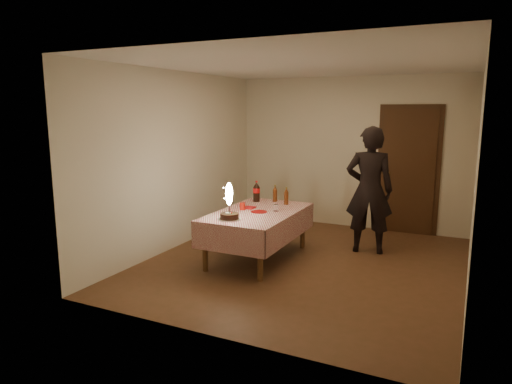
{
  "coord_description": "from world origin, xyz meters",
  "views": [
    {
      "loc": [
        1.97,
        -5.57,
        2.05
      ],
      "look_at": [
        -0.65,
        -0.14,
        0.95
      ],
      "focal_mm": 32.0,
      "sensor_mm": 36.0,
      "label": 1
    }
  ],
  "objects_px": {
    "amber_bottle_left": "(275,194)",
    "photographer": "(369,190)",
    "red_cup": "(243,206)",
    "clear_cup": "(276,208)",
    "red_plate": "(259,212)",
    "birthday_cake": "(229,209)",
    "dining_table": "(258,218)",
    "cola_bottle": "(256,192)",
    "amber_bottle_right": "(286,196)"
  },
  "relations": [
    {
      "from": "amber_bottle_left",
      "to": "photographer",
      "type": "xyz_separation_m",
      "value": [
        1.35,
        0.26,
        0.12
      ]
    },
    {
      "from": "red_cup",
      "to": "clear_cup",
      "type": "distance_m",
      "value": 0.46
    },
    {
      "from": "red_plate",
      "to": "photographer",
      "type": "xyz_separation_m",
      "value": [
        1.26,
        1.0,
        0.24
      ]
    },
    {
      "from": "birthday_cake",
      "to": "red_plate",
      "type": "bearing_deg",
      "value": 73.24
    },
    {
      "from": "photographer",
      "to": "dining_table",
      "type": "bearing_deg",
      "value": -143.1
    },
    {
      "from": "cola_bottle",
      "to": "amber_bottle_left",
      "type": "bearing_deg",
      "value": 25.42
    },
    {
      "from": "dining_table",
      "to": "cola_bottle",
      "type": "xyz_separation_m",
      "value": [
        -0.3,
        0.59,
        0.25
      ]
    },
    {
      "from": "red_cup",
      "to": "cola_bottle",
      "type": "relative_size",
      "value": 0.31
    },
    {
      "from": "clear_cup",
      "to": "amber_bottle_right",
      "type": "relative_size",
      "value": 0.35
    },
    {
      "from": "birthday_cake",
      "to": "amber_bottle_right",
      "type": "distance_m",
      "value": 1.2
    },
    {
      "from": "clear_cup",
      "to": "cola_bottle",
      "type": "relative_size",
      "value": 0.28
    },
    {
      "from": "birthday_cake",
      "to": "amber_bottle_left",
      "type": "height_order",
      "value": "birthday_cake"
    },
    {
      "from": "red_plate",
      "to": "cola_bottle",
      "type": "distance_m",
      "value": 0.72
    },
    {
      "from": "red_cup",
      "to": "amber_bottle_left",
      "type": "relative_size",
      "value": 0.39
    },
    {
      "from": "dining_table",
      "to": "photographer",
      "type": "height_order",
      "value": "photographer"
    },
    {
      "from": "birthday_cake",
      "to": "photographer",
      "type": "distance_m",
      "value": 2.1
    },
    {
      "from": "clear_cup",
      "to": "amber_bottle_left",
      "type": "relative_size",
      "value": 0.35
    },
    {
      "from": "clear_cup",
      "to": "amber_bottle_right",
      "type": "height_order",
      "value": "amber_bottle_right"
    },
    {
      "from": "dining_table",
      "to": "photographer",
      "type": "bearing_deg",
      "value": 36.9
    },
    {
      "from": "amber_bottle_right",
      "to": "photographer",
      "type": "bearing_deg",
      "value": 18.9
    },
    {
      "from": "birthday_cake",
      "to": "cola_bottle",
      "type": "distance_m",
      "value": 1.17
    },
    {
      "from": "amber_bottle_left",
      "to": "photographer",
      "type": "distance_m",
      "value": 1.38
    },
    {
      "from": "red_cup",
      "to": "dining_table",
      "type": "bearing_deg",
      "value": 2.24
    },
    {
      "from": "amber_bottle_right",
      "to": "birthday_cake",
      "type": "bearing_deg",
      "value": -104.87
    },
    {
      "from": "red_plate",
      "to": "photographer",
      "type": "height_order",
      "value": "photographer"
    },
    {
      "from": "amber_bottle_right",
      "to": "photographer",
      "type": "height_order",
      "value": "photographer"
    },
    {
      "from": "amber_bottle_left",
      "to": "amber_bottle_right",
      "type": "height_order",
      "value": "same"
    },
    {
      "from": "amber_bottle_right",
      "to": "dining_table",
      "type": "bearing_deg",
      "value": -107.0
    },
    {
      "from": "red_cup",
      "to": "red_plate",
      "type": "bearing_deg",
      "value": -3.95
    },
    {
      "from": "red_cup",
      "to": "amber_bottle_right",
      "type": "relative_size",
      "value": 0.39
    },
    {
      "from": "red_plate",
      "to": "amber_bottle_right",
      "type": "xyz_separation_m",
      "value": [
        0.15,
        0.62,
        0.11
      ]
    },
    {
      "from": "amber_bottle_left",
      "to": "dining_table",
      "type": "bearing_deg",
      "value": -86.03
    },
    {
      "from": "dining_table",
      "to": "amber_bottle_right",
      "type": "bearing_deg",
      "value": 73.0
    },
    {
      "from": "birthday_cake",
      "to": "red_cup",
      "type": "relative_size",
      "value": 4.72
    },
    {
      "from": "photographer",
      "to": "amber_bottle_right",
      "type": "bearing_deg",
      "value": -161.1
    },
    {
      "from": "clear_cup",
      "to": "photographer",
      "type": "distance_m",
      "value": 1.39
    },
    {
      "from": "red_plate",
      "to": "amber_bottle_left",
      "type": "height_order",
      "value": "amber_bottle_left"
    },
    {
      "from": "cola_bottle",
      "to": "photographer",
      "type": "xyz_separation_m",
      "value": [
        1.6,
        0.38,
        0.09
      ]
    },
    {
      "from": "cola_bottle",
      "to": "photographer",
      "type": "bearing_deg",
      "value": 13.43
    },
    {
      "from": "red_cup",
      "to": "clear_cup",
      "type": "height_order",
      "value": "red_cup"
    },
    {
      "from": "birthday_cake",
      "to": "amber_bottle_left",
      "type": "xyz_separation_m",
      "value": [
        0.08,
        1.28,
        -0.02
      ]
    },
    {
      "from": "birthday_cake",
      "to": "photographer",
      "type": "xyz_separation_m",
      "value": [
        1.43,
        1.54,
        0.1
      ]
    },
    {
      "from": "birthday_cake",
      "to": "amber_bottle_left",
      "type": "relative_size",
      "value": 1.85
    },
    {
      "from": "dining_table",
      "to": "birthday_cake",
      "type": "height_order",
      "value": "birthday_cake"
    },
    {
      "from": "clear_cup",
      "to": "dining_table",
      "type": "bearing_deg",
      "value": -149.61
    },
    {
      "from": "cola_bottle",
      "to": "amber_bottle_left",
      "type": "xyz_separation_m",
      "value": [
        0.25,
        0.12,
        -0.03
      ]
    },
    {
      "from": "clear_cup",
      "to": "birthday_cake",
      "type": "bearing_deg",
      "value": -116.32
    },
    {
      "from": "clear_cup",
      "to": "amber_bottle_left",
      "type": "xyz_separation_m",
      "value": [
        -0.27,
        0.59,
        0.07
      ]
    },
    {
      "from": "red_cup",
      "to": "amber_bottle_right",
      "type": "height_order",
      "value": "amber_bottle_right"
    },
    {
      "from": "red_cup",
      "to": "clear_cup",
      "type": "relative_size",
      "value": 1.11
    }
  ]
}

